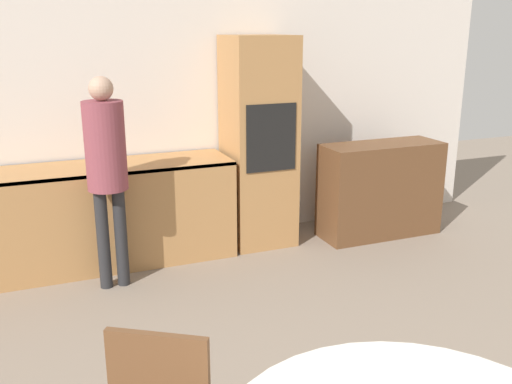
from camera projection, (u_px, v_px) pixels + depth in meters
The scene contains 5 objects.
wall_back at pixel (167, 107), 5.23m from camera, with size 6.81×0.05×2.60m.
kitchen_counter at pixel (57, 219), 4.77m from camera, with size 3.00×0.60×0.88m.
oven_unit at pixel (259, 143), 5.30m from camera, with size 0.59×0.59×1.94m.
sideboard at pixel (380, 190), 5.62m from camera, with size 1.20×0.45×0.92m.
person_standing at pixel (106, 160), 4.31m from camera, with size 0.31×0.31×1.66m.
Camera 1 is at (-1.21, -0.12, 2.01)m, focal length 40.00 mm.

